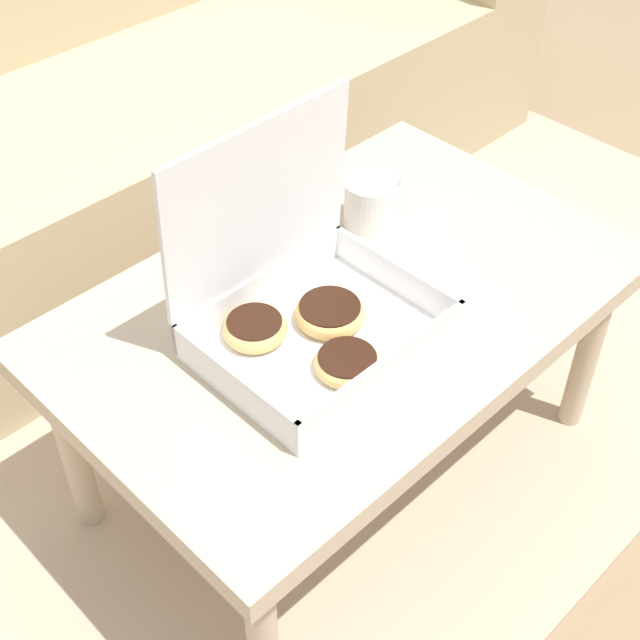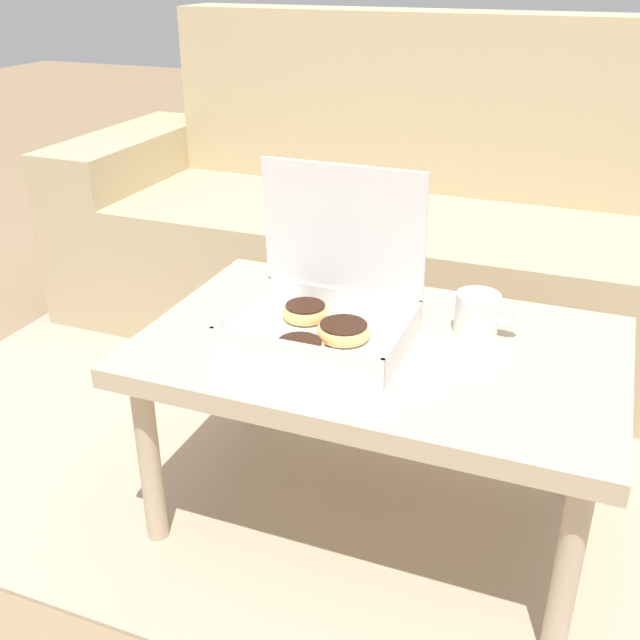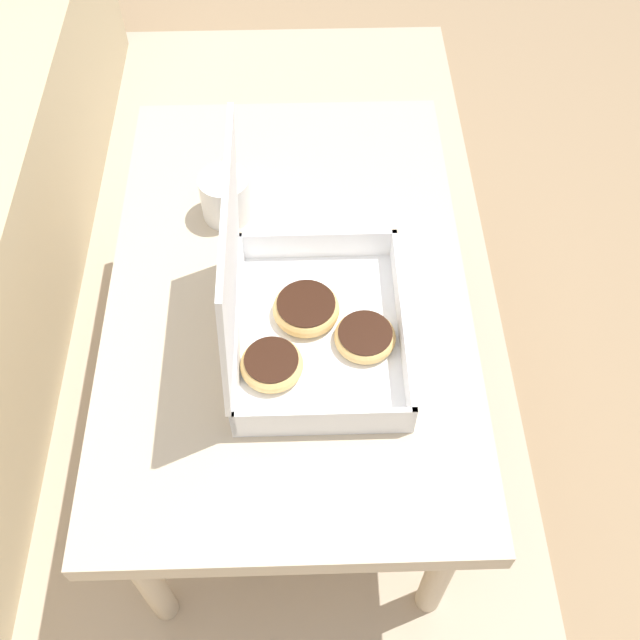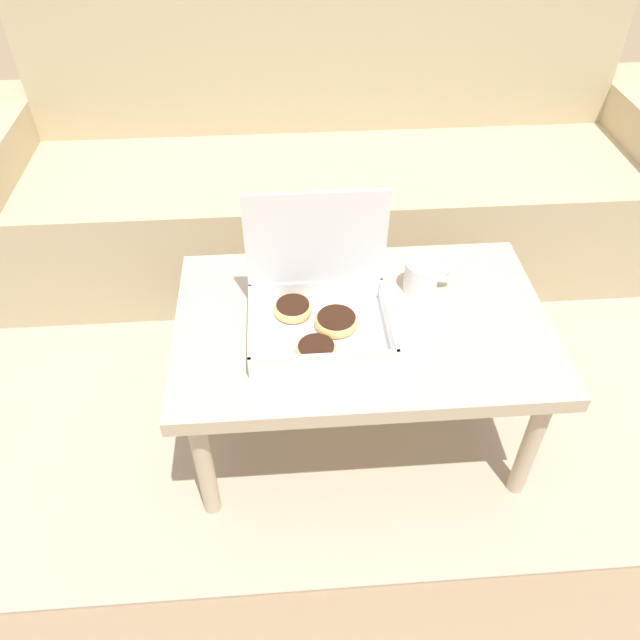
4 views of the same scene
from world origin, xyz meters
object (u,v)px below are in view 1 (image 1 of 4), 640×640
(couch, at_px, (41,134))
(pastry_box, at_px, (303,305))
(coffee_table, at_px, (346,317))
(coffee_mug, at_px, (371,202))

(couch, distance_m, pastry_box, 0.97)
(coffee_table, distance_m, pastry_box, 0.15)
(couch, distance_m, coffee_mug, 0.86)
(couch, xyz_separation_m, coffee_mug, (0.17, -0.83, 0.15))
(coffee_table, xyz_separation_m, coffee_mug, (0.17, 0.11, 0.09))
(coffee_table, distance_m, coffee_mug, 0.22)
(coffee_table, height_order, pastry_box, pastry_box)
(coffee_table, height_order, coffee_mug, coffee_mug)
(couch, height_order, pastry_box, couch)
(couch, distance_m, coffee_table, 0.94)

